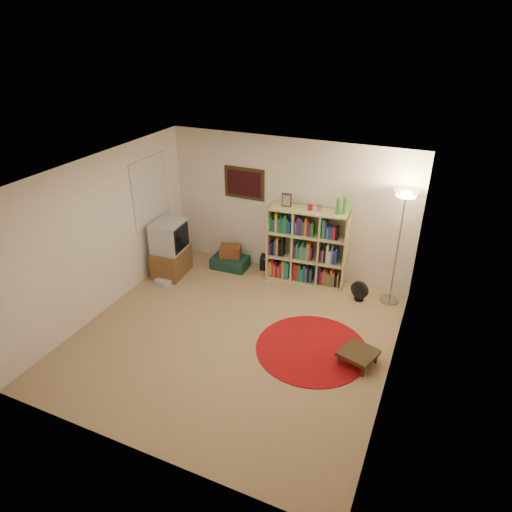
{
  "coord_description": "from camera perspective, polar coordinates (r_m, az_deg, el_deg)",
  "views": [
    {
      "loc": [
        2.53,
        -4.9,
        4.25
      ],
      "look_at": [
        0.1,
        0.6,
        1.1
      ],
      "focal_mm": 32.0,
      "sensor_mm": 36.0,
      "label": 1
    }
  ],
  "objects": [
    {
      "name": "tv_stand",
      "position": [
        8.45,
        -10.65,
        0.82
      ],
      "size": [
        0.56,
        0.76,
        1.05
      ],
      "rotation": [
        0.0,
        0.0,
        0.08
      ],
      "color": "brown",
      "rests_on": "ground"
    },
    {
      "name": "side_table",
      "position": [
        6.53,
        12.67,
        -11.79
      ],
      "size": [
        0.57,
        0.57,
        0.21
      ],
      "rotation": [
        0.0,
        0.0,
        -0.29
      ],
      "color": "black",
      "rests_on": "ground"
    },
    {
      "name": "floor_fan",
      "position": [
        7.87,
        12.8,
        -4.29
      ],
      "size": [
        0.31,
        0.21,
        0.35
      ],
      "rotation": [
        0.0,
        0.0,
        -0.32
      ],
      "color": "black",
      "rests_on": "ground"
    },
    {
      "name": "bookshelf",
      "position": [
        8.05,
        6.23,
        1.08
      ],
      "size": [
        1.42,
        0.52,
        1.66
      ],
      "rotation": [
        0.0,
        0.0,
        0.09
      ],
      "color": "#BFBD7F",
      "rests_on": "ground"
    },
    {
      "name": "red_rug",
      "position": [
        6.77,
        6.99,
        -11.42
      ],
      "size": [
        1.62,
        1.62,
        0.01
      ],
      "color": "maroon",
      "rests_on": "ground"
    },
    {
      "name": "floor_lamp",
      "position": [
        7.35,
        17.95,
        5.28
      ],
      "size": [
        0.44,
        0.44,
        1.95
      ],
      "rotation": [
        0.0,
        0.0,
        -0.2
      ],
      "color": "#9D9FA2",
      "rests_on": "ground"
    },
    {
      "name": "room",
      "position": [
        6.33,
        -3.29,
        -0.56
      ],
      "size": [
        4.54,
        4.54,
        2.54
      ],
      "color": "#A2855F",
      "rests_on": "ground"
    },
    {
      "name": "suitcase",
      "position": [
        8.71,
        -3.25,
        -0.78
      ],
      "size": [
        0.69,
        0.46,
        0.22
      ],
      "rotation": [
        0.0,
        0.0,
        0.05
      ],
      "color": "#12332D",
      "rests_on": "ground"
    },
    {
      "name": "wicker_basket",
      "position": [
        8.65,
        -3.23,
        0.61
      ],
      "size": [
        0.45,
        0.38,
        0.22
      ],
      "rotation": [
        0.0,
        0.0,
        0.32
      ],
      "color": "brown",
      "rests_on": "suitcase"
    },
    {
      "name": "dvd_box",
      "position": [
        8.36,
        -11.47,
        -3.16
      ],
      "size": [
        0.3,
        0.27,
        0.09
      ],
      "rotation": [
        0.0,
        0.0,
        -0.21
      ],
      "color": "#BABABF",
      "rests_on": "ground"
    },
    {
      "name": "paper_towel",
      "position": [
        8.38,
        1.99,
        -1.78
      ],
      "size": [
        0.17,
        0.17,
        0.28
      ],
      "rotation": [
        0.0,
        0.0,
        -0.35
      ],
      "color": "silver",
      "rests_on": "ground"
    },
    {
      "name": "duffel_bag",
      "position": [
        8.68,
        1.8,
        -0.73
      ],
      "size": [
        0.43,
        0.39,
        0.25
      ],
      "rotation": [
        0.0,
        0.0,
        0.26
      ],
      "color": "black",
      "rests_on": "ground"
    }
  ]
}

